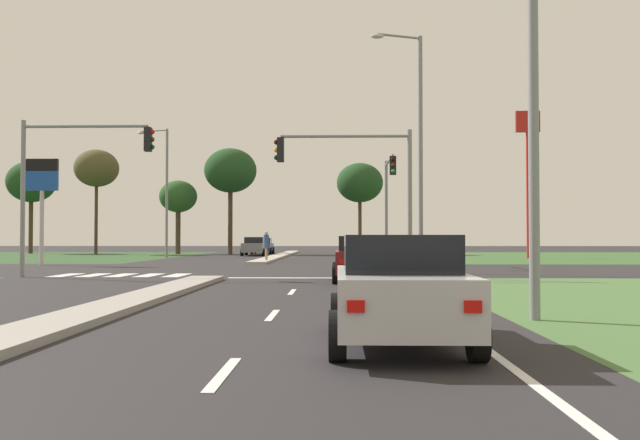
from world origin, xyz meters
TOP-DOWN VIEW (x-y plane):
  - ground_plane at (0.00, 30.00)m, footprint 200.00×200.00m
  - grass_verge_far_right at (25.50, 54.50)m, footprint 35.00×35.00m
  - median_island_near at (0.00, 11.00)m, footprint 1.20×22.00m
  - median_island_far at (0.00, 55.00)m, footprint 1.20×36.00m
  - lane_dash_near at (3.50, 4.04)m, footprint 0.14×2.00m
  - lane_dash_second at (3.50, 10.04)m, footprint 0.14×2.00m
  - lane_dash_third at (3.50, 16.04)m, footprint 0.14×2.00m
  - edge_line_right at (6.85, 12.00)m, footprint 0.14×24.00m
  - stop_bar_near at (3.80, 23.00)m, footprint 6.40×0.50m
  - crosswalk_bar_near at (-6.40, 24.80)m, footprint 0.70×2.80m
  - crosswalk_bar_second at (-5.25, 24.80)m, footprint 0.70×2.80m
  - crosswalk_bar_third at (-4.10, 24.80)m, footprint 0.70×2.80m
  - crosswalk_bar_fourth at (-2.95, 24.80)m, footprint 0.70×2.80m
  - crosswalk_bar_fifth at (-1.80, 24.80)m, footprint 0.70×2.80m
  - car_blue_near at (-2.40, 63.44)m, footprint 1.99×4.34m
  - car_grey_second at (-2.37, 56.65)m, footprint 2.03×4.46m
  - car_maroon_third at (5.64, 20.94)m, footprint 2.05×4.50m
  - car_silver_fourth at (5.66, 6.21)m, footprint 1.96×4.35m
  - traffic_signal_far_right at (7.60, 34.74)m, footprint 0.32×5.27m
  - traffic_signal_near_right at (5.65, 23.40)m, footprint 5.38×0.32m
  - traffic_signal_near_left at (-5.76, 23.40)m, footprint 5.30×0.32m
  - street_lamp_near at (8.61, 9.39)m, footprint 1.89×0.88m
  - street_lamp_second at (8.31, 27.20)m, footprint 2.32×0.98m
  - street_lamp_third at (-8.69, 50.35)m, footprint 2.62×0.94m
  - pedestrian_at_median at (0.29, 40.38)m, footprint 0.34×0.34m
  - fastfood_pole_sign at (19.14, 49.23)m, footprint 1.80×0.40m
  - fuel_price_totem at (-11.95, 35.41)m, footprint 1.80×0.24m
  - treeline_near at (-25.54, 64.77)m, footprint 4.77×4.77m
  - treeline_second at (-17.93, 61.61)m, footprint 4.14×4.14m
  - treeline_third at (-10.42, 62.68)m, footprint 3.59×3.59m
  - treeline_fourth at (-5.33, 62.15)m, footprint 4.94×4.94m
  - treeline_fifth at (6.90, 62.25)m, footprint 4.37×4.37m

SIDE VIEW (x-z plane):
  - ground_plane at x=0.00m, z-range 0.00..0.00m
  - grass_verge_far_right at x=25.50m, z-range 0.00..0.01m
  - lane_dash_near at x=3.50m, z-range 0.00..0.01m
  - lane_dash_second at x=3.50m, z-range 0.00..0.01m
  - lane_dash_third at x=3.50m, z-range 0.00..0.01m
  - edge_line_right at x=6.85m, z-range 0.00..0.01m
  - stop_bar_near at x=3.80m, z-range 0.00..0.01m
  - crosswalk_bar_near at x=-6.40m, z-range 0.00..0.01m
  - crosswalk_bar_second at x=-5.25m, z-range 0.00..0.01m
  - crosswalk_bar_third at x=-4.10m, z-range 0.00..0.01m
  - crosswalk_bar_fourth at x=-2.95m, z-range 0.00..0.01m
  - crosswalk_bar_fifth at x=-1.80m, z-range 0.00..0.01m
  - median_island_near at x=0.00m, z-range 0.00..0.14m
  - median_island_far at x=0.00m, z-range 0.00..0.14m
  - car_blue_near at x=-2.40m, z-range 0.02..1.56m
  - car_silver_fourth at x=5.66m, z-range 0.01..1.59m
  - car_maroon_third at x=5.64m, z-range 0.02..1.62m
  - car_grey_second at x=-2.37m, z-range 0.02..1.62m
  - pedestrian_at_median at x=0.29m, z-range 0.34..2.17m
  - traffic_signal_near_right at x=5.65m, z-range 1.12..6.88m
  - traffic_signal_far_right at x=7.60m, z-range 1.15..7.14m
  - traffic_signal_near_left at x=-5.76m, z-range 1.18..7.36m
  - fuel_price_totem at x=-11.95m, z-range 1.39..7.42m
  - treeline_third at x=-10.42m, z-range 1.91..8.93m
  - street_lamp_third at x=-8.69m, z-range 0.58..10.62m
  - street_lamp_near at x=8.61m, z-range 0.52..10.93m
  - street_lamp_second at x=8.31m, z-range 0.56..11.09m
  - treeline_fifth at x=6.90m, z-range 2.41..11.01m
  - treeline_near at x=-25.54m, z-range 2.49..11.62m
  - treeline_fourth at x=-5.33m, z-range 2.86..12.87m
  - treeline_second at x=-17.93m, z-range 3.13..13.01m
  - fastfood_pole_sign at x=19.14m, z-range 2.58..13.69m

